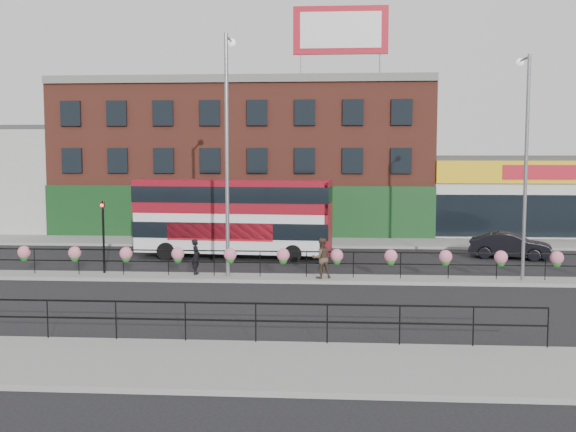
# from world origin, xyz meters

# --- Properties ---
(ground) EXTENTS (120.00, 120.00, 0.00)m
(ground) POSITION_xyz_m (0.00, 0.00, 0.00)
(ground) COLOR black
(ground) RESTS_ON ground
(south_pavement) EXTENTS (60.00, 4.00, 0.15)m
(south_pavement) POSITION_xyz_m (0.00, -12.00, 0.07)
(south_pavement) COLOR gray
(south_pavement) RESTS_ON ground
(north_pavement) EXTENTS (60.00, 4.00, 0.15)m
(north_pavement) POSITION_xyz_m (0.00, 12.00, 0.07)
(north_pavement) COLOR gray
(north_pavement) RESTS_ON ground
(median) EXTENTS (60.00, 1.60, 0.15)m
(median) POSITION_xyz_m (0.00, 0.00, 0.07)
(median) COLOR gray
(median) RESTS_ON ground
(yellow_line_inner) EXTENTS (60.00, 0.10, 0.01)m
(yellow_line_inner) POSITION_xyz_m (0.00, -9.70, 0.01)
(yellow_line_inner) COLOR gold
(yellow_line_inner) RESTS_ON ground
(yellow_line_outer) EXTENTS (60.00, 0.10, 0.01)m
(yellow_line_outer) POSITION_xyz_m (0.00, -9.88, 0.01)
(yellow_line_outer) COLOR gold
(yellow_line_outer) RESTS_ON ground
(brick_building) EXTENTS (25.00, 12.21, 10.30)m
(brick_building) POSITION_xyz_m (-4.00, 19.96, 5.13)
(brick_building) COLOR brown
(brick_building) RESTS_ON ground
(supermarket) EXTENTS (15.00, 12.25, 5.30)m
(supermarket) POSITION_xyz_m (16.00, 19.90, 2.65)
(supermarket) COLOR silver
(supermarket) RESTS_ON ground
(billboard) EXTENTS (6.00, 0.29, 4.40)m
(billboard) POSITION_xyz_m (2.50, 14.99, 13.18)
(billboard) COLOR #AE1120
(billboard) RESTS_ON brick_building
(median_railing) EXTENTS (30.04, 0.56, 1.23)m
(median_railing) POSITION_xyz_m (-0.00, 0.00, 1.05)
(median_railing) COLOR black
(median_railing) RESTS_ON median
(south_railing) EXTENTS (20.04, 0.05, 1.12)m
(south_railing) POSITION_xyz_m (-2.00, -10.10, 0.96)
(south_railing) COLOR black
(south_railing) RESTS_ON south_pavement
(double_decker_bus) EXTENTS (10.27, 3.14, 4.09)m
(double_decker_bus) POSITION_xyz_m (-3.01, 5.99, 2.51)
(double_decker_bus) COLOR silver
(double_decker_bus) RESTS_ON ground
(car) EXTENTS (3.66, 4.88, 1.35)m
(car) POSITION_xyz_m (11.31, 6.82, 0.68)
(car) COLOR black
(car) RESTS_ON ground
(pedestrian_a) EXTENTS (0.58, 0.40, 1.55)m
(pedestrian_a) POSITION_xyz_m (-3.86, 0.36, 0.93)
(pedestrian_a) COLOR black
(pedestrian_a) RESTS_ON median
(pedestrian_b) EXTENTS (1.27, 1.21, 1.73)m
(pedestrian_b) POSITION_xyz_m (1.64, -0.19, 1.01)
(pedestrian_b) COLOR #49382B
(pedestrian_b) RESTS_ON median
(lamp_column_west) EXTENTS (0.37, 1.81, 10.34)m
(lamp_column_west) POSITION_xyz_m (-2.40, 0.25, 6.28)
(lamp_column_west) COLOR slate
(lamp_column_west) RESTS_ON median
(lamp_column_east) EXTENTS (0.33, 1.64, 9.33)m
(lamp_column_east) POSITION_xyz_m (10.05, 0.15, 5.68)
(lamp_column_east) COLOR slate
(lamp_column_east) RESTS_ON median
(traffic_light_median) EXTENTS (0.15, 0.28, 3.65)m
(traffic_light_median) POSITION_xyz_m (-8.00, 0.39, 2.47)
(traffic_light_median) COLOR black
(traffic_light_median) RESTS_ON median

